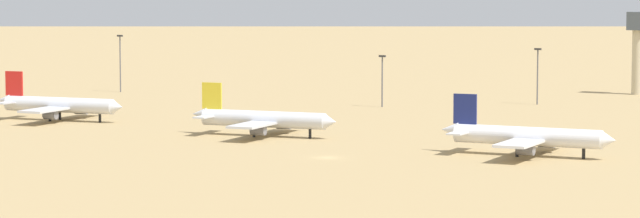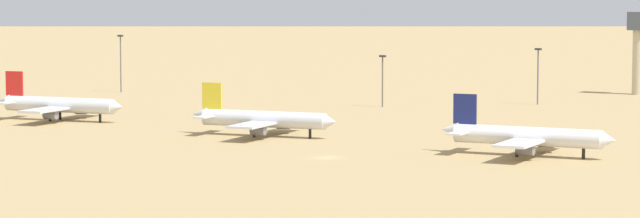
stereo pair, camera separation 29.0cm
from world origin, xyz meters
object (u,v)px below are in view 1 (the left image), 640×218
at_px(light_pole_mid, 538,72).
at_px(light_pole_east, 382,76).
at_px(light_pole_west, 120,59).
at_px(parked_jet_red_1, 58,105).
at_px(parked_jet_yellow_2, 262,119).
at_px(control_tower, 638,45).
at_px(parked_jet_navy_3, 526,136).

xyz_separation_m(light_pole_mid, light_pole_east, (-30.56, -26.56, -0.73)).
bearing_deg(light_pole_west, light_pole_east, -3.47).
relative_size(parked_jet_red_1, parked_jet_yellow_2, 1.03).
distance_m(parked_jet_red_1, control_tower, 165.16).
xyz_separation_m(parked_jet_navy_3, control_tower, (-27.15, 146.45, 10.29)).
relative_size(parked_jet_red_1, parked_jet_navy_3, 1.01).
height_order(parked_jet_red_1, light_pole_mid, light_pole_mid).
relative_size(parked_jet_yellow_2, light_pole_mid, 2.23).
bearing_deg(parked_jet_yellow_2, parked_jet_navy_3, -11.40).
bearing_deg(parked_jet_red_1, control_tower, 49.13).
relative_size(control_tower, light_pole_mid, 1.59).
height_order(parked_jet_red_1, light_pole_east, light_pole_east).
distance_m(parked_jet_red_1, light_pole_east, 82.27).
height_order(parked_jet_yellow_2, parked_jet_navy_3, parked_jet_navy_3).
xyz_separation_m(parked_jet_red_1, parked_jet_navy_3, (115.56, -7.32, -0.03)).
bearing_deg(light_pole_east, parked_jet_navy_3, -47.35).
distance_m(parked_jet_red_1, parked_jet_yellow_2, 57.33).
bearing_deg(light_pole_mid, parked_jet_yellow_2, -101.28).
height_order(parked_jet_navy_3, light_pole_mid, light_pole_mid).
height_order(parked_jet_navy_3, light_pole_east, light_pole_east).
xyz_separation_m(control_tower, light_pole_west, (-128.99, -65.97, -4.50)).
xyz_separation_m(parked_jet_yellow_2, light_pole_mid, (19.64, 98.44, 4.91)).
distance_m(light_pole_west, light_pole_mid, 119.34).
distance_m(parked_jet_yellow_2, light_pole_east, 72.83).
bearing_deg(parked_jet_red_1, parked_jet_navy_3, -12.06).
relative_size(parked_jet_yellow_2, parked_jet_navy_3, 0.98).
xyz_separation_m(parked_jet_red_1, light_pole_mid, (76.83, 94.46, 4.82)).
bearing_deg(parked_jet_navy_3, light_pole_west, 147.96).
bearing_deg(light_pole_west, parked_jet_navy_3, -27.27).
relative_size(parked_jet_navy_3, control_tower, 1.42).
xyz_separation_m(control_tower, light_pole_east, (-42.13, -71.24, -6.17)).
bearing_deg(light_pole_west, control_tower, 27.09).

